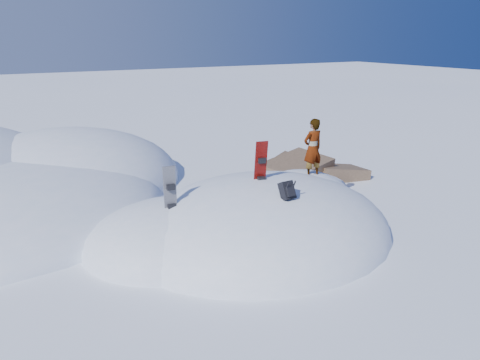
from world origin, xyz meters
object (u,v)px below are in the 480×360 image
backpack (288,191)px  person (313,149)px  snowboard_red (260,172)px  snowboard_dark (171,199)px

backpack → person: bearing=37.5°
snowboard_red → person: bearing=24.5°
snowboard_red → person: (1.99, 0.45, 0.27)m
snowboard_red → backpack: snowboard_red is taller
snowboard_dark → person: bearing=9.4°
snowboard_red → backpack: size_ratio=3.28×
snowboard_dark → person: 4.36m
snowboard_dark → backpack: (2.26, -1.52, 0.27)m
backpack → snowboard_red: bearing=84.9°
snowboard_dark → backpack: snowboard_dark is taller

